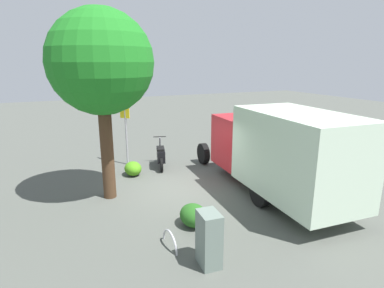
# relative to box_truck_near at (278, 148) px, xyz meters

# --- Properties ---
(ground_plane) EXTENTS (60.00, 60.00, 0.00)m
(ground_plane) POSITION_rel_box_truck_near_xyz_m (1.79, 2.80, -1.61)
(ground_plane) COLOR #4D504A
(box_truck_near) EXTENTS (7.51, 2.60, 2.93)m
(box_truck_near) POSITION_rel_box_truck_near_xyz_m (0.00, 0.00, 0.00)
(box_truck_near) COLOR black
(box_truck_near) RESTS_ON ground
(motorcycle) EXTENTS (1.77, 0.74, 1.20)m
(motorcycle) POSITION_rel_box_truck_near_xyz_m (4.31, 2.58, -1.09)
(motorcycle) COLOR black
(motorcycle) RESTS_ON ground
(stop_sign) EXTENTS (0.71, 0.33, 3.28)m
(stop_sign) POSITION_rel_box_truck_near_xyz_m (5.25, 3.80, 0.58)
(stop_sign) COLOR #9E9EA3
(stop_sign) RESTS_ON ground
(street_tree) EXTENTS (3.16, 3.16, 5.91)m
(street_tree) POSITION_rel_box_truck_near_xyz_m (2.08, 5.10, 2.67)
(street_tree) COLOR #47301E
(street_tree) RESTS_ON ground
(utility_cabinet) EXTENTS (0.62, 0.47, 1.24)m
(utility_cabinet) POSITION_rel_box_truck_near_xyz_m (-2.48, 3.76, -0.99)
(utility_cabinet) COLOR slate
(utility_cabinet) RESTS_ON ground
(bike_rack_hoop) EXTENTS (0.85, 0.10, 0.85)m
(bike_rack_hoop) POSITION_rel_box_truck_near_xyz_m (-1.49, 4.30, -1.61)
(bike_rack_hoop) COLOR #B7B7BC
(bike_rack_hoop) RESTS_ON ground
(shrub_near_sign) EXTENTS (0.88, 0.72, 0.60)m
(shrub_near_sign) POSITION_rel_box_truck_near_xyz_m (-0.77, 3.36, -1.31)
(shrub_near_sign) COLOR #23591B
(shrub_near_sign) RESTS_ON ground
(shrub_mid_verge) EXTENTS (0.80, 0.66, 0.55)m
(shrub_mid_verge) POSITION_rel_box_truck_near_xyz_m (3.80, 3.91, -1.34)
(shrub_mid_verge) COLOR #468A19
(shrub_mid_verge) RESTS_ON ground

